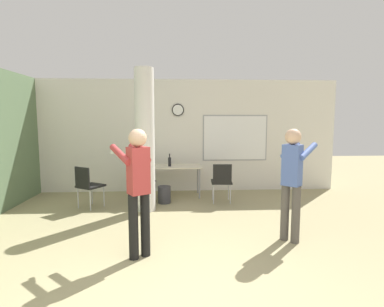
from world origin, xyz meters
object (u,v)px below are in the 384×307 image
at_px(person_playing_side, 292,176).
at_px(person_playing_front, 138,183).
at_px(chair_table_right, 222,180).
at_px(chair_near_pillar, 88,184).
at_px(folding_table, 171,168).
at_px(bottle_on_table, 170,161).
at_px(chair_table_left, 140,180).

bearing_deg(person_playing_side, person_playing_front, -169.58).
bearing_deg(chair_table_right, chair_near_pillar, -174.74).
xyz_separation_m(folding_table, chair_table_right, (1.10, -0.64, -0.16)).
relative_size(chair_near_pillar, chair_table_right, 1.00).
height_order(bottle_on_table, chair_near_pillar, bottle_on_table).
bearing_deg(chair_table_right, chair_table_left, 176.94).
distance_m(person_playing_side, person_playing_front, 2.24).
xyz_separation_m(chair_table_left, chair_table_right, (1.77, -0.09, 0.00)).
bearing_deg(chair_near_pillar, person_playing_side, -27.84).
bearing_deg(chair_near_pillar, bottle_on_table, 26.87).
distance_m(bottle_on_table, person_playing_front, 3.12).
relative_size(chair_table_left, person_playing_side, 0.52).
xyz_separation_m(bottle_on_table, person_playing_front, (-0.35, -3.09, 0.16)).
xyz_separation_m(bottle_on_table, chair_table_left, (-0.63, -0.49, -0.33)).
distance_m(chair_table_right, person_playing_side, 2.28).
height_order(bottle_on_table, chair_table_left, bottle_on_table).
bearing_deg(person_playing_front, chair_table_left, 96.13).
xyz_separation_m(chair_near_pillar, person_playing_side, (3.51, -1.85, 0.48)).
relative_size(bottle_on_table, chair_near_pillar, 0.34).
bearing_deg(chair_table_left, chair_table_right, -3.06).
height_order(chair_near_pillar, person_playing_front, person_playing_front).
relative_size(bottle_on_table, person_playing_side, 0.18).
xyz_separation_m(chair_table_right, person_playing_front, (-1.49, -2.51, 0.49)).
bearing_deg(person_playing_front, folding_table, 83.00).
relative_size(chair_table_right, person_playing_front, 0.51).
bearing_deg(person_playing_side, chair_table_left, 138.47).
bearing_deg(bottle_on_table, chair_table_right, -26.97).
bearing_deg(chair_table_right, folding_table, 149.71).
xyz_separation_m(folding_table, chair_near_pillar, (-1.69, -0.90, -0.16)).
distance_m(chair_near_pillar, chair_table_right, 2.80).
xyz_separation_m(bottle_on_table, chair_table_right, (1.14, -0.58, -0.33)).
relative_size(chair_table_left, chair_table_right, 1.00).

